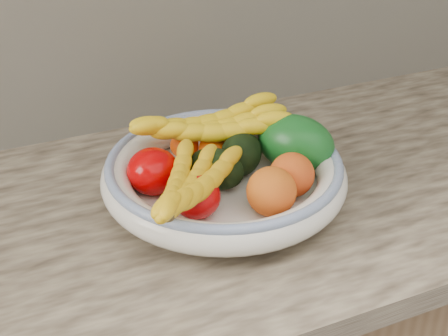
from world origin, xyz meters
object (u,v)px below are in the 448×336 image
fruit_bowl (224,174)px  banana_bunch_back (210,130)px  green_mango (296,143)px  banana_bunch_front (189,189)px

fruit_bowl → banana_bunch_back: 0.09m
fruit_bowl → green_mango: (0.13, 0.00, 0.03)m
fruit_bowl → green_mango: size_ratio=2.93×
fruit_bowl → banana_bunch_front: banana_bunch_front is taller
green_mango → banana_bunch_front: 0.22m
green_mango → banana_bunch_back: (-0.12, 0.08, 0.01)m
fruit_bowl → green_mango: bearing=0.6°
fruit_bowl → banana_bunch_front: 0.11m
banana_bunch_front → green_mango: bearing=-31.9°
fruit_bowl → banana_bunch_front: (-0.08, -0.07, 0.03)m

